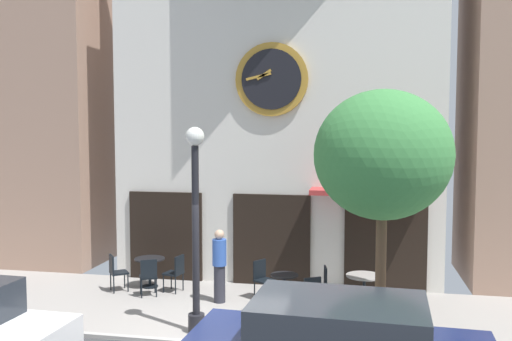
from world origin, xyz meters
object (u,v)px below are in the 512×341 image
at_px(cafe_table_near_curb, 150,266).
at_px(cafe_chair_near_lamp, 321,283).
at_px(cafe_chair_under_awning, 262,276).
at_px(cafe_table_rightmost, 284,286).
at_px(cafe_chair_right_end, 148,274).
at_px(cafe_table_center_right, 364,284).
at_px(street_tree, 383,156).
at_px(pedestrian_blue, 219,265).
at_px(cafe_chair_mid_row, 116,270).
at_px(street_lamp, 196,229).
at_px(cafe_chair_corner, 310,294).
at_px(cafe_chair_left_end, 176,270).

relative_size(cafe_table_near_curb, cafe_chair_near_lamp, 0.84).
bearing_deg(cafe_chair_under_awning, cafe_table_rightmost, -41.78).
bearing_deg(cafe_chair_right_end, cafe_table_near_curb, 109.87).
bearing_deg(cafe_table_center_right, street_tree, -80.48).
xyz_separation_m(cafe_table_near_curb, cafe_chair_under_awning, (2.93, -0.42, -0.00)).
height_order(street_tree, pedestrian_blue, street_tree).
xyz_separation_m(cafe_chair_under_awning, cafe_chair_mid_row, (-3.61, -0.08, 0.00)).
distance_m(street_tree, cafe_chair_mid_row, 7.10).
bearing_deg(cafe_table_center_right, street_lamp, -147.27).
bearing_deg(cafe_chair_mid_row, cafe_chair_corner, -12.32).
bearing_deg(cafe_chair_mid_row, cafe_chair_left_end, 8.62).
height_order(cafe_chair_right_end, cafe_chair_left_end, same).
relative_size(cafe_chair_near_lamp, pedestrian_blue, 0.54).
height_order(cafe_table_near_curb, cafe_chair_right_end, cafe_chair_right_end).
distance_m(street_lamp, cafe_chair_near_lamp, 3.36).
xyz_separation_m(cafe_table_near_curb, cafe_chair_corner, (4.14, -1.55, -0.00)).
relative_size(cafe_chair_near_lamp, cafe_chair_mid_row, 1.00).
bearing_deg(cafe_chair_under_awning, cafe_chair_corner, -43.10).
bearing_deg(cafe_chair_corner, cafe_chair_mid_row, 167.68).
relative_size(street_tree, cafe_chair_near_lamp, 5.18).
bearing_deg(cafe_chair_left_end, street_tree, -23.58).
distance_m(cafe_table_center_right, cafe_chair_near_lamp, 0.94).
relative_size(cafe_chair_right_end, pedestrian_blue, 0.54).
relative_size(street_tree, cafe_chair_corner, 5.18).
bearing_deg(cafe_table_near_curb, cafe_table_rightmost, -14.94).
bearing_deg(cafe_chair_corner, street_lamp, -151.05).
xyz_separation_m(cafe_table_center_right, cafe_chair_mid_row, (-5.92, 0.16, -0.02)).
height_order(cafe_chair_near_lamp, cafe_chair_left_end, same).
relative_size(cafe_chair_near_lamp, cafe_chair_under_awning, 1.00).
bearing_deg(cafe_table_near_curb, cafe_chair_left_end, -19.39).
relative_size(street_lamp, cafe_chair_under_awning, 4.42).
relative_size(cafe_table_center_right, cafe_chair_corner, 0.88).
xyz_separation_m(cafe_chair_right_end, cafe_chair_mid_row, (-0.94, 0.25, 0.00)).
xyz_separation_m(street_tree, cafe_chair_right_end, (-5.26, 1.60, -2.92)).
bearing_deg(cafe_chair_under_awning, street_tree, -36.63).
bearing_deg(cafe_chair_right_end, cafe_chair_mid_row, 165.41).
bearing_deg(street_tree, cafe_table_near_curb, 157.00).
xyz_separation_m(street_lamp, cafe_chair_mid_row, (-2.72, 2.21, -1.49)).
height_order(cafe_table_rightmost, cafe_chair_left_end, cafe_chair_left_end).
xyz_separation_m(street_lamp, street_tree, (3.48, 0.37, 1.42)).
bearing_deg(street_lamp, cafe_chair_near_lamp, 41.19).
distance_m(cafe_table_near_curb, cafe_chair_left_end, 0.83).
distance_m(cafe_chair_near_lamp, cafe_chair_left_end, 3.55).
xyz_separation_m(cafe_table_center_right, cafe_chair_right_end, (-4.97, -0.09, -0.02)).
bearing_deg(street_lamp, cafe_chair_under_awning, 68.87).
distance_m(cafe_chair_near_lamp, cafe_chair_corner, 0.83).
bearing_deg(street_tree, pedestrian_blue, 156.67).
xyz_separation_m(street_lamp, cafe_chair_right_end, (-1.77, 1.97, -1.49)).
bearing_deg(cafe_chair_near_lamp, pedestrian_blue, -177.52).
bearing_deg(street_tree, cafe_table_center_right, 99.52).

